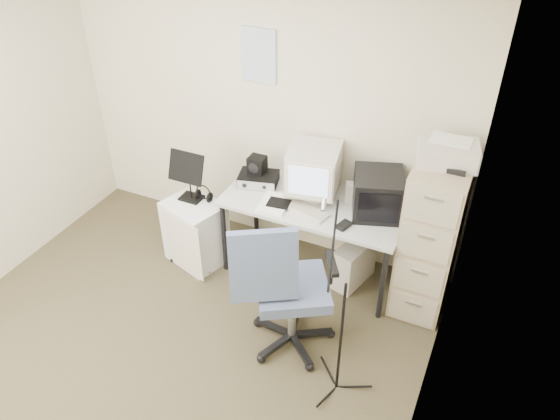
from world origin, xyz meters
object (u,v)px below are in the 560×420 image
at_px(office_chair, 293,286).
at_px(side_cart, 196,232).
at_px(desk, 313,237).
at_px(filing_cabinet, 430,238).

height_order(office_chair, side_cart, office_chair).
bearing_deg(desk, office_chair, -78.58).
distance_m(office_chair, side_cart, 1.31).
distance_m(desk, office_chair, 0.86).
xyz_separation_m(filing_cabinet, side_cart, (-1.95, -0.32, -0.35)).
distance_m(filing_cabinet, desk, 0.99).
xyz_separation_m(filing_cabinet, office_chair, (-0.78, -0.85, -0.08)).
bearing_deg(side_cart, office_chair, -7.16).
relative_size(office_chair, side_cart, 1.90).
bearing_deg(filing_cabinet, office_chair, -132.60).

